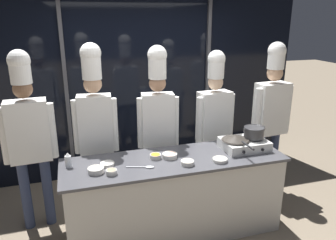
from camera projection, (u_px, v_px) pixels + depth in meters
name	position (u px, v px, depth m)	size (l,w,h in m)	color
ground_plane	(174.00, 231.00, 3.70)	(24.00, 24.00, 0.00)	#7F705B
window_wall_back	(140.00, 85.00, 4.79)	(4.90, 0.09, 2.70)	black
demo_counter	(175.00, 196.00, 3.57)	(2.34, 0.71, 0.89)	beige
portable_stove	(244.00, 144.00, 3.67)	(0.49, 0.39, 0.12)	silver
frying_pan	(236.00, 138.00, 3.61)	(0.31, 0.54, 0.05)	#38332D
stock_pot	(254.00, 132.00, 3.66)	(0.25, 0.23, 0.13)	#333335
squeeze_bottle_clear	(68.00, 160.00, 3.22)	(0.06, 0.06, 0.16)	white
prep_bowl_shrimp	(170.00, 155.00, 3.44)	(0.16, 0.16, 0.05)	silver
prep_bowl_mushrooms	(111.00, 172.00, 3.08)	(0.11, 0.11, 0.05)	silver
prep_bowl_rice	(107.00, 164.00, 3.26)	(0.14, 0.14, 0.04)	silver
prep_bowl_bean_sprouts	(220.00, 160.00, 3.36)	(0.15, 0.15, 0.04)	silver
prep_bowl_garlic	(96.00, 170.00, 3.11)	(0.16, 0.16, 0.05)	silver
prep_bowl_noodles	(187.00, 162.00, 3.28)	(0.14, 0.14, 0.05)	silver
prep_bowl_carrots	(156.00, 156.00, 3.43)	(0.12, 0.12, 0.05)	silver
serving_spoon_slotted	(146.00, 167.00, 3.23)	(0.28, 0.12, 0.02)	#B2B5BA
chef_head	(28.00, 129.00, 3.45)	(0.55, 0.25, 2.01)	#2D3856
chef_sous	(95.00, 117.00, 3.63)	(0.49, 0.23, 2.06)	#4C4C51
chef_line	(158.00, 115.00, 3.83)	(0.49, 0.24, 2.01)	#4C4C51
chef_pastry	(214.00, 115.00, 4.13)	(0.53, 0.26, 1.93)	#232326
chef_apprentice	(272.00, 107.00, 4.24)	(0.56, 0.27, 2.02)	#2D3856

